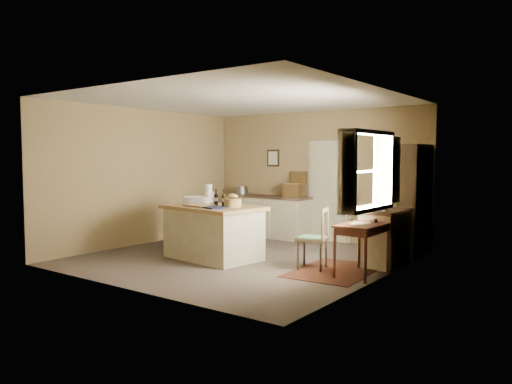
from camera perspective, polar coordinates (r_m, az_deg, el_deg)
ground at (r=8.69m, az=-1.61°, el=-7.55°), size 5.00×5.00×0.00m
wall_back at (r=10.60m, az=6.73°, el=1.87°), size 5.00×0.10×2.70m
wall_front at (r=6.73m, az=-14.84°, el=0.55°), size 5.00×0.10×2.70m
wall_left at (r=10.25m, az=-12.71°, el=1.72°), size 0.10×5.00×2.70m
wall_right at (r=7.26m, az=14.12°, el=0.80°), size 0.10×5.00×2.70m
ceiling at (r=8.57m, az=-1.65°, el=10.43°), size 5.00×5.00×0.00m
door at (r=10.42m, az=8.30°, el=0.19°), size 0.97×0.06×2.11m
framed_prints at (r=10.48m, az=7.63°, el=3.86°), size 2.82×0.02×0.38m
window at (r=7.10m, az=12.96°, el=2.37°), size 0.25×1.99×1.12m
work_island at (r=8.60m, az=-4.92°, el=-4.43°), size 1.77×1.27×1.20m
sideboard at (r=10.97m, az=1.24°, el=-2.59°), size 2.07×0.59×1.18m
rug at (r=7.81m, az=8.94°, el=-8.90°), size 1.20×1.67×0.01m
writing_desk at (r=7.49m, az=12.06°, el=-4.31°), size 0.55×0.90×0.82m
desk_chair at (r=7.82m, az=6.45°, el=-5.36°), size 0.54×0.54×0.94m
right_cabinet at (r=8.33m, az=14.56°, el=-4.98°), size 0.56×1.00×0.99m
shelving_unit at (r=9.21m, az=17.95°, el=-0.93°), size 0.33×0.88×1.96m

